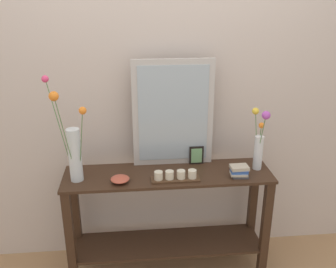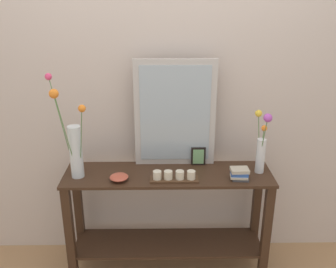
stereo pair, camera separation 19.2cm
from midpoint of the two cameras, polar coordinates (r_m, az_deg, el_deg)
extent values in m
cube|color=#A87F56|center=(3.04, -1.93, -19.50)|extent=(7.00, 6.00, 0.02)
cube|color=beige|center=(2.68, -2.73, 7.83)|extent=(6.40, 0.08, 2.70)
cube|color=#382316|center=(2.59, -2.14, -6.18)|extent=(1.41, 0.38, 0.02)
cube|color=#382316|center=(2.90, -1.98, -16.16)|extent=(1.35, 0.34, 0.02)
cube|color=#382316|center=(2.72, -16.53, -15.43)|extent=(0.06, 0.06, 0.77)
cube|color=#382316|center=(2.79, 12.48, -14.05)|extent=(0.06, 0.06, 0.77)
cube|color=#382316|center=(2.97, -15.53, -11.99)|extent=(0.06, 0.06, 0.77)
cube|color=#382316|center=(3.02, 10.77, -10.83)|extent=(0.06, 0.06, 0.77)
cube|color=#B7B2AD|center=(2.59, -1.36, 3.08)|extent=(0.56, 0.03, 0.75)
cube|color=#9EADB7|center=(2.58, -1.34, 2.98)|extent=(0.48, 0.00, 0.67)
cylinder|color=silver|center=(2.52, -15.99, -3.12)|extent=(0.09, 0.09, 0.36)
cylinder|color=#4C753D|center=(2.44, -15.20, -1.72)|extent=(0.07, 0.10, 0.49)
sphere|color=orange|center=(2.30, -15.11, 3.40)|extent=(0.05, 0.05, 0.05)
cylinder|color=#4C753D|center=(2.52, -18.03, 0.60)|extent=(0.14, 0.10, 0.64)
sphere|color=#EA4275|center=(2.50, -20.18, 7.77)|extent=(0.04, 0.04, 0.04)
cylinder|color=#4C753D|center=(2.42, -17.32, -0.87)|extent=(0.07, 0.11, 0.58)
sphere|color=orange|center=(2.29, -19.18, 5.37)|extent=(0.06, 0.06, 0.06)
cylinder|color=silver|center=(2.65, 11.43, -2.81)|extent=(0.06, 0.06, 0.24)
cylinder|color=#4C753D|center=(2.64, 11.16, -0.80)|extent=(0.03, 0.08, 0.38)
sphere|color=yellow|center=(2.60, 11.01, 3.38)|extent=(0.05, 0.05, 0.05)
cylinder|color=#4C753D|center=(2.65, 11.51, -1.81)|extent=(0.02, 0.03, 0.29)
sphere|color=orange|center=(2.61, 11.88, 1.25)|extent=(0.04, 0.04, 0.04)
cylinder|color=#4C753D|center=(2.59, 11.69, -1.14)|extent=(0.02, 0.08, 0.40)
sphere|color=#B24CB7|center=(2.49, 12.44, 2.75)|extent=(0.06, 0.06, 0.06)
cube|color=#472D1C|center=(2.50, -1.10, -6.87)|extent=(0.32, 0.09, 0.01)
cylinder|color=beige|center=(2.48, -3.68, -6.30)|extent=(0.06, 0.06, 0.05)
cylinder|color=beige|center=(2.48, -1.96, -6.23)|extent=(0.06, 0.06, 0.05)
cylinder|color=beige|center=(2.48, -0.25, -6.15)|extent=(0.06, 0.06, 0.05)
cylinder|color=beige|center=(2.49, 1.45, -6.07)|extent=(0.06, 0.06, 0.05)
cube|color=black|center=(2.69, 2.27, -3.26)|extent=(0.10, 0.01, 0.13)
cube|color=#72A86E|center=(2.69, 2.29, -3.32)|extent=(0.08, 0.00, 0.11)
cylinder|color=#B24C38|center=(2.50, -9.43, -7.15)|extent=(0.05, 0.05, 0.01)
ellipsoid|color=#B24C38|center=(2.50, -9.46, -6.74)|extent=(0.12, 0.12, 0.03)
cube|color=#424247|center=(2.57, 8.68, -6.20)|extent=(0.11, 0.10, 0.02)
cube|color=#B2A893|center=(2.55, 8.49, -5.99)|extent=(0.12, 0.08, 0.01)
cube|color=#2D519E|center=(2.55, 8.56, -5.54)|extent=(0.12, 0.08, 0.02)
cube|color=#B2A893|center=(2.55, 8.58, -5.04)|extent=(0.12, 0.09, 0.02)
camera|label=1|loc=(0.10, -92.23, -0.87)|focal=40.45mm
camera|label=2|loc=(0.10, 87.77, 0.87)|focal=40.45mm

